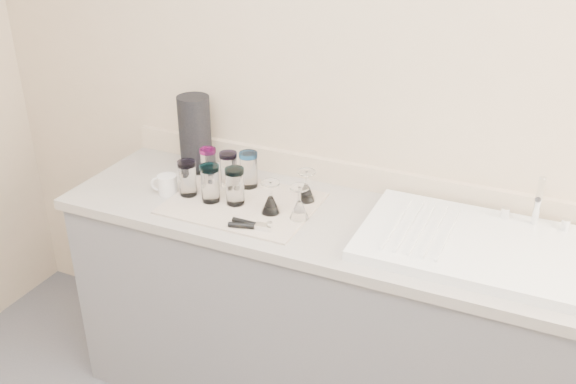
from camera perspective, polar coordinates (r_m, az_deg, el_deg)
The scene contains 16 objects.
room_envelope at distance 1.14m, azimuth -17.43°, elevation -0.11°, with size 3.54×3.50×2.52m.
counter_unit at distance 2.61m, azimuth 3.44°, elevation -10.96°, with size 2.06×0.62×0.90m.
sink_unit at distance 2.26m, azimuth 17.03°, elevation -4.59°, with size 0.82×0.50×0.22m.
dish_towel at distance 2.46m, azimuth -4.06°, elevation -1.00°, with size 0.55×0.42×0.01m, color beige.
tumbler_teal at distance 2.64m, azimuth -7.08°, elevation 2.52°, with size 0.07×0.07×0.13m.
tumbler_cyan at distance 2.57m, azimuth -5.28°, elevation 2.05°, with size 0.07×0.07×0.14m.
tumbler_purple at distance 2.55m, azimuth -3.52°, elevation 2.02°, with size 0.07×0.07×0.15m.
tumbler_magenta at distance 2.51m, azimuth -8.92°, elevation 1.25°, with size 0.07×0.07×0.14m.
tumbler_blue at distance 2.45m, azimuth -6.93°, elevation 0.79°, with size 0.07×0.07×0.15m.
tumbler_lavender at distance 2.42m, azimuth -4.74°, elevation 0.54°, with size 0.07×0.07×0.15m.
goblet_back_right at distance 2.45m, azimuth 1.65°, elevation 0.14°, with size 0.07×0.07×0.12m.
goblet_front_left at distance 2.36m, azimuth -1.56°, elevation -0.91°, with size 0.07×0.07×0.13m.
goblet_front_right at distance 2.33m, azimuth 1.01°, elevation -1.38°, with size 0.07×0.07×0.13m.
can_opener at distance 2.28m, azimuth -3.29°, elevation -2.95°, with size 0.16×0.06×0.02m.
white_mug at distance 2.57m, azimuth -10.72°, elevation 0.65°, with size 0.11×0.10×0.08m.
paper_towel_roll at distance 2.73m, azimuth -8.25°, elevation 5.16°, with size 0.17×0.17×0.32m.
Camera 1 is at (0.71, -0.74, 2.05)m, focal length 40.00 mm.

